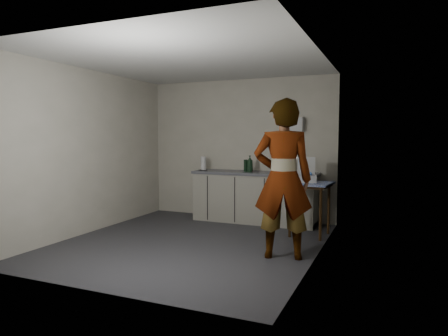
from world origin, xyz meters
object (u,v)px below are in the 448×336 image
at_px(soap_bottle, 250,164).
at_px(dark_bottle, 245,166).
at_px(soda_can, 251,168).
at_px(paper_towel, 203,164).
at_px(bakery_box, 307,177).
at_px(side_table, 310,189).
at_px(kitchen_counter, 255,199).
at_px(standing_man, 283,179).
at_px(dish_rack, 296,170).

xyz_separation_m(soap_bottle, dark_bottle, (-0.10, 0.05, -0.04)).
height_order(soda_can, paper_towel, paper_towel).
bearing_deg(dark_bottle, bakery_box, -24.73).
relative_size(side_table, paper_towel, 3.22).
bearing_deg(soda_can, bakery_box, -28.72).
distance_m(kitchen_counter, standing_man, 2.20).
relative_size(standing_man, paper_towel, 7.77).
bearing_deg(soap_bottle, side_table, -24.84).
distance_m(soap_bottle, bakery_box, 1.24).
height_order(soda_can, bakery_box, bakery_box).
xyz_separation_m(kitchen_counter, paper_towel, (-0.97, -0.11, 0.61)).
xyz_separation_m(dish_rack, bakery_box, (0.31, -0.59, -0.05)).
relative_size(standing_man, soda_can, 17.36).
bearing_deg(soap_bottle, dish_rack, 5.58).
xyz_separation_m(soda_can, dark_bottle, (-0.09, -0.06, 0.05)).
bearing_deg(bakery_box, kitchen_counter, 135.47).
xyz_separation_m(kitchen_counter, bakery_box, (1.04, -0.57, 0.49)).
distance_m(standing_man, soap_bottle, 2.11).
relative_size(standing_man, bakery_box, 5.22).
relative_size(soda_can, dish_rack, 0.30).
bearing_deg(soda_can, side_table, -28.67).
distance_m(kitchen_counter, dish_rack, 0.91).
height_order(kitchen_counter, side_table, kitchen_counter).
xyz_separation_m(soap_bottle, paper_towel, (-0.89, -0.05, -0.02)).
bearing_deg(soda_can, paper_towel, -169.98).
relative_size(side_table, standing_man, 0.41).
bearing_deg(bakery_box, standing_man, -107.77).
xyz_separation_m(side_table, dark_bottle, (-1.27, 0.59, 0.29)).
xyz_separation_m(side_table, soda_can, (-1.18, 0.65, 0.24)).
height_order(soap_bottle, paper_towel, soap_bottle).
xyz_separation_m(standing_man, paper_towel, (-1.97, 1.77, 0.03)).
distance_m(dish_rack, bakery_box, 0.67).
bearing_deg(bakery_box, dark_bottle, 139.38).
xyz_separation_m(kitchen_counter, side_table, (1.10, -0.60, 0.30)).
relative_size(kitchen_counter, dark_bottle, 10.43).
height_order(paper_towel, dish_rack, dish_rack).
distance_m(kitchen_counter, dark_bottle, 0.62).
height_order(paper_towel, bakery_box, bakery_box).
height_order(side_table, soda_can, soda_can).
bearing_deg(side_table, dish_rack, 126.14).
height_order(side_table, bakery_box, bakery_box).
bearing_deg(bakery_box, paper_towel, 151.18).
distance_m(soap_bottle, paper_towel, 0.90).
height_order(kitchen_counter, soap_bottle, soap_bottle).
distance_m(side_table, bakery_box, 0.20).
bearing_deg(kitchen_counter, soap_bottle, -141.78).
distance_m(dark_bottle, dish_rack, 0.91).
relative_size(kitchen_counter, side_table, 2.69).
bearing_deg(paper_towel, kitchen_counter, 6.41).
bearing_deg(soap_bottle, standing_man, -59.47).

